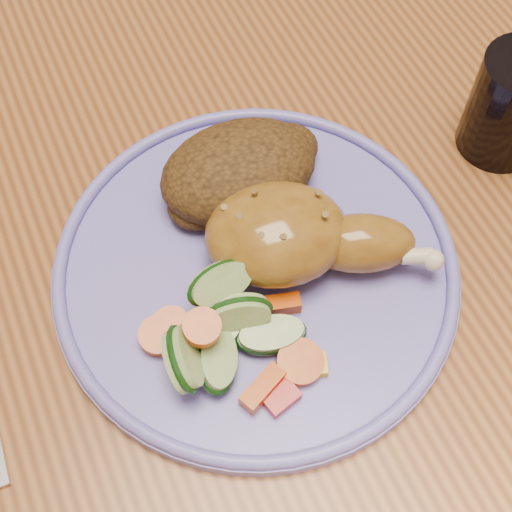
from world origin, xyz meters
name	(u,v)px	position (x,y,z in m)	size (l,w,h in m)	color
ground	(276,434)	(0.00, 0.00, 0.00)	(4.00, 4.00, 0.00)	brown
dining_table	(293,231)	(0.00, 0.00, 0.67)	(0.90, 1.40, 0.75)	brown
plate	(256,270)	(-0.07, -0.07, 0.76)	(0.30, 0.30, 0.01)	#6B62C0
plate_rim	(256,263)	(-0.07, -0.07, 0.77)	(0.30, 0.30, 0.01)	#6B62C0
chicken_leg	(297,236)	(-0.04, -0.07, 0.79)	(0.17, 0.13, 0.06)	#8B5E1D
rice_pilaf	(241,171)	(-0.05, 0.00, 0.78)	(0.13, 0.09, 0.05)	#462D11
vegetable_pile	(226,335)	(-0.11, -0.12, 0.78)	(0.12, 0.12, 0.06)	#A50A05
drinking_glass	(512,105)	(0.17, -0.03, 0.80)	(0.07, 0.07, 0.09)	black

